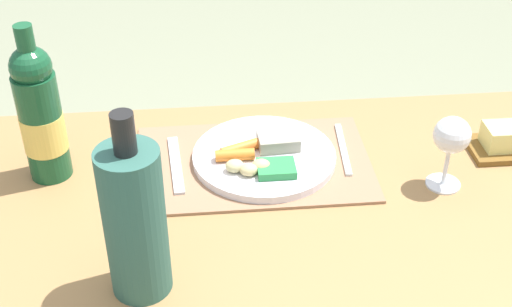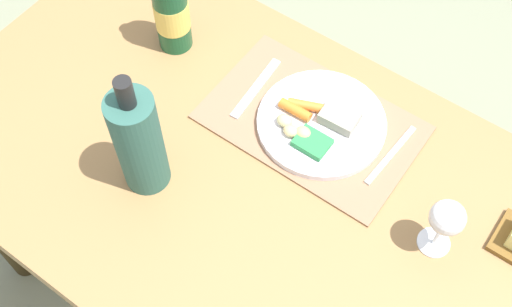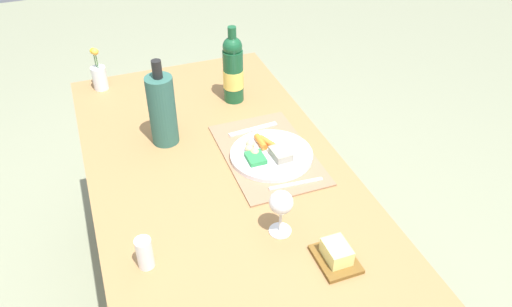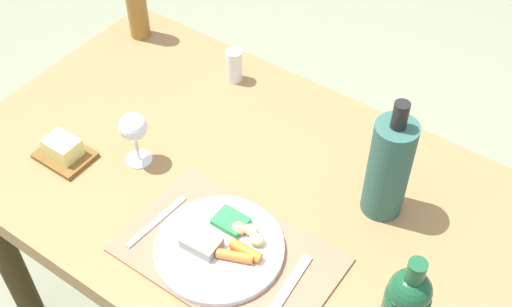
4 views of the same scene
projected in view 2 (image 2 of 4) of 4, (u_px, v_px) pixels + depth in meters
The scene contains 9 objects.
ground_plane at pixel (266, 307), 1.92m from camera, with size 8.00×8.00×0.00m, color gray.
dining_table at pixel (271, 209), 1.37m from camera, with size 1.51×0.81×0.74m.
placemat at pixel (311, 122), 1.37m from camera, with size 0.45×0.28×0.01m, color #986F51.
dinner_plate at pixel (319, 122), 1.35m from camera, with size 0.27×0.27×0.04m.
fork at pixel (391, 155), 1.32m from camera, with size 0.01×0.17×0.01m, color silver.
knife at pixel (256, 88), 1.41m from camera, with size 0.02×0.18×0.01m, color silver.
wine_bottle at pixel (170, 2), 1.38m from camera, with size 0.08×0.08×0.30m.
wine_glass at pixel (447, 219), 1.14m from camera, with size 0.07×0.07×0.14m.
cooler_bottle at pixel (139, 142), 1.20m from camera, with size 0.09×0.09×0.31m.
Camera 2 is at (-0.34, 0.52, 1.87)m, focal length 45.21 mm.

